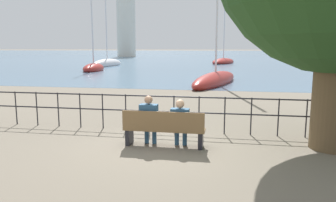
{
  "coord_description": "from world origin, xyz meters",
  "views": [
    {
      "loc": [
        1.49,
        -7.66,
        2.39
      ],
      "look_at": [
        0.0,
        0.5,
        1.05
      ],
      "focal_mm": 35.0,
      "sensor_mm": 36.0,
      "label": 1
    }
  ],
  "objects_px": {
    "seated_person_right": "(180,121)",
    "harbor_lighthouse": "(126,20)",
    "sailboat_1": "(94,68)",
    "sailboat_2": "(216,79)",
    "sailboat_3": "(223,62)",
    "sailboat_4": "(107,64)",
    "seated_person_left": "(149,118)",
    "park_bench": "(164,129)"
  },
  "relations": [
    {
      "from": "sailboat_1",
      "to": "harbor_lighthouse",
      "type": "xyz_separation_m",
      "value": [
        -14.25,
        56.84,
        9.8
      ]
    },
    {
      "from": "park_bench",
      "to": "sailboat_1",
      "type": "bearing_deg",
      "value": 116.43
    },
    {
      "from": "sailboat_2",
      "to": "park_bench",
      "type": "bearing_deg",
      "value": -80.22
    },
    {
      "from": "sailboat_1",
      "to": "harbor_lighthouse",
      "type": "bearing_deg",
      "value": 96.93
    },
    {
      "from": "sailboat_1",
      "to": "sailboat_2",
      "type": "height_order",
      "value": "sailboat_2"
    },
    {
      "from": "sailboat_3",
      "to": "sailboat_4",
      "type": "height_order",
      "value": "sailboat_4"
    },
    {
      "from": "seated_person_right",
      "to": "sailboat_2",
      "type": "height_order",
      "value": "sailboat_2"
    },
    {
      "from": "sailboat_3",
      "to": "harbor_lighthouse",
      "type": "bearing_deg",
      "value": 141.47
    },
    {
      "from": "sailboat_1",
      "to": "harbor_lighthouse",
      "type": "relative_size",
      "value": 0.48
    },
    {
      "from": "seated_person_left",
      "to": "seated_person_right",
      "type": "bearing_deg",
      "value": 0.21
    },
    {
      "from": "sailboat_2",
      "to": "harbor_lighthouse",
      "type": "relative_size",
      "value": 0.51
    },
    {
      "from": "seated_person_right",
      "to": "seated_person_left",
      "type": "bearing_deg",
      "value": -179.79
    },
    {
      "from": "sailboat_3",
      "to": "sailboat_4",
      "type": "bearing_deg",
      "value": -130.24
    },
    {
      "from": "harbor_lighthouse",
      "to": "sailboat_2",
      "type": "bearing_deg",
      "value": -67.84
    },
    {
      "from": "seated_person_right",
      "to": "sailboat_1",
      "type": "height_order",
      "value": "sailboat_1"
    },
    {
      "from": "park_bench",
      "to": "sailboat_3",
      "type": "distance_m",
      "value": 44.74
    },
    {
      "from": "park_bench",
      "to": "sailboat_1",
      "type": "xyz_separation_m",
      "value": [
        -12.46,
        25.07,
        -0.12
      ]
    },
    {
      "from": "park_bench",
      "to": "sailboat_2",
      "type": "distance_m",
      "value": 14.64
    },
    {
      "from": "park_bench",
      "to": "sailboat_2",
      "type": "height_order",
      "value": "sailboat_2"
    },
    {
      "from": "seated_person_right",
      "to": "sailboat_4",
      "type": "relative_size",
      "value": 0.1
    },
    {
      "from": "seated_person_right",
      "to": "harbor_lighthouse",
      "type": "relative_size",
      "value": 0.05
    },
    {
      "from": "park_bench",
      "to": "seated_person_right",
      "type": "xyz_separation_m",
      "value": [
        0.39,
        0.08,
        0.21
      ]
    },
    {
      "from": "park_bench",
      "to": "sailboat_4",
      "type": "xyz_separation_m",
      "value": [
        -14.41,
        34.2,
        -0.1
      ]
    },
    {
      "from": "seated_person_right",
      "to": "park_bench",
      "type": "bearing_deg",
      "value": -168.27
    },
    {
      "from": "park_bench",
      "to": "sailboat_2",
      "type": "relative_size",
      "value": 0.18
    },
    {
      "from": "sailboat_1",
      "to": "park_bench",
      "type": "bearing_deg",
      "value": -70.71
    },
    {
      "from": "park_bench",
      "to": "sailboat_3",
      "type": "xyz_separation_m",
      "value": [
        0.77,
        44.74,
        -0.17
      ]
    },
    {
      "from": "seated_person_right",
      "to": "sailboat_3",
      "type": "height_order",
      "value": "sailboat_3"
    },
    {
      "from": "sailboat_1",
      "to": "sailboat_2",
      "type": "xyz_separation_m",
      "value": [
        13.16,
        -10.45,
        -0.03
      ]
    },
    {
      "from": "seated_person_left",
      "to": "sailboat_3",
      "type": "height_order",
      "value": "sailboat_3"
    },
    {
      "from": "sailboat_2",
      "to": "sailboat_4",
      "type": "height_order",
      "value": "sailboat_4"
    },
    {
      "from": "sailboat_4",
      "to": "sailboat_3",
      "type": "bearing_deg",
      "value": 40.02
    },
    {
      "from": "seated_person_right",
      "to": "sailboat_2",
      "type": "relative_size",
      "value": 0.1
    },
    {
      "from": "seated_person_left",
      "to": "sailboat_4",
      "type": "distance_m",
      "value": 36.9
    },
    {
      "from": "seated_person_left",
      "to": "sailboat_2",
      "type": "height_order",
      "value": "sailboat_2"
    },
    {
      "from": "harbor_lighthouse",
      "to": "seated_person_left",
      "type": "bearing_deg",
      "value": -72.16
    },
    {
      "from": "sailboat_2",
      "to": "seated_person_left",
      "type": "bearing_deg",
      "value": -81.75
    },
    {
      "from": "sailboat_1",
      "to": "sailboat_4",
      "type": "xyz_separation_m",
      "value": [
        -1.94,
        9.13,
        0.02
      ]
    },
    {
      "from": "sailboat_4",
      "to": "seated_person_left",
      "type": "bearing_deg",
      "value": -62.41
    },
    {
      "from": "sailboat_4",
      "to": "harbor_lighthouse",
      "type": "bearing_deg",
      "value": 109.72
    },
    {
      "from": "seated_person_left",
      "to": "seated_person_right",
      "type": "distance_m",
      "value": 0.77
    },
    {
      "from": "seated_person_left",
      "to": "sailboat_1",
      "type": "xyz_separation_m",
      "value": [
        -12.08,
        25.0,
        -0.36
      ]
    }
  ]
}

